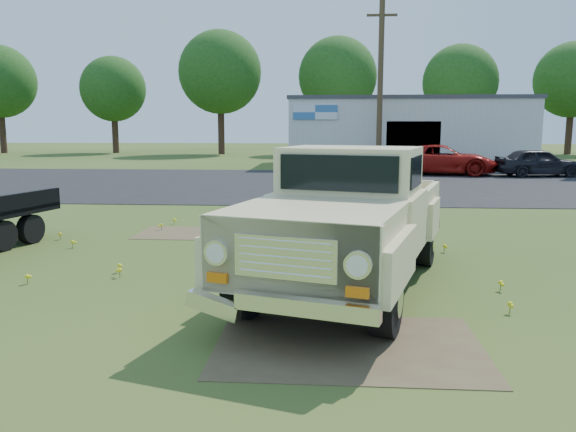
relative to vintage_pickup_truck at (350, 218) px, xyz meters
name	(u,v)px	position (x,y,z in m)	size (l,w,h in m)	color
ground	(252,274)	(-1.58, 0.64, -1.08)	(140.00, 140.00, 0.00)	#294616
asphalt_lot	(299,183)	(-1.58, 15.64, -1.08)	(90.00, 14.00, 0.02)	black
dirt_patch_a	(349,346)	(-0.08, -2.36, -1.08)	(3.00, 2.00, 0.01)	brown
dirt_patch_b	(187,233)	(-3.58, 4.14, -1.08)	(2.20, 1.60, 0.01)	brown
commercial_building	(404,131)	(4.41, 27.63, 1.02)	(14.20, 8.20, 4.15)	silver
utility_pole_mid	(380,85)	(2.42, 22.64, 3.52)	(1.60, 0.30, 9.00)	#40321D
treeline_b	(113,89)	(-19.58, 41.64, 4.59)	(5.76, 5.76, 8.57)	#372219
treeline_c	(220,72)	(-9.58, 40.14, 5.86)	(7.04, 7.04, 10.47)	#372219
treeline_d	(338,76)	(0.42, 41.14, 5.54)	(6.72, 6.72, 10.00)	#372219
treeline_e	(460,82)	(10.42, 39.64, 4.90)	(6.08, 6.08, 9.04)	#372219
treeline_f	(573,80)	(20.42, 42.14, 5.22)	(6.40, 6.40, 9.52)	#372219
vintage_pickup_truck	(350,218)	(0.00, 0.00, 0.00)	(2.31, 5.95, 2.16)	beige
red_pickup	(442,160)	(5.43, 20.45, -0.34)	(2.46, 5.33, 1.48)	maroon
dark_sedan	(538,163)	(9.85, 19.65, -0.40)	(1.61, 4.00, 1.36)	black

